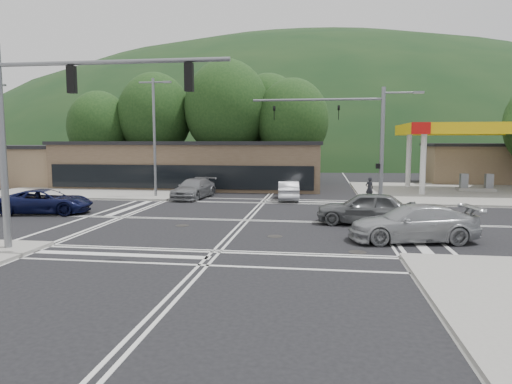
# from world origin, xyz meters

# --- Properties ---
(ground) EXTENTS (120.00, 120.00, 0.00)m
(ground) POSITION_xyz_m (0.00, 0.00, 0.00)
(ground) COLOR black
(ground) RESTS_ON ground
(sidewalk_ne) EXTENTS (16.00, 16.00, 0.15)m
(sidewalk_ne) POSITION_xyz_m (15.00, 15.00, 0.07)
(sidewalk_ne) COLOR gray
(sidewalk_ne) RESTS_ON ground
(sidewalk_nw) EXTENTS (16.00, 16.00, 0.15)m
(sidewalk_nw) POSITION_xyz_m (-15.00, 15.00, 0.07)
(sidewalk_nw) COLOR gray
(sidewalk_nw) RESTS_ON ground
(gas_station_canopy) EXTENTS (12.32, 8.34, 5.75)m
(gas_station_canopy) POSITION_xyz_m (16.99, 15.99, 5.04)
(gas_station_canopy) COLOR silver
(gas_station_canopy) RESTS_ON ground
(convenience_store) EXTENTS (10.00, 6.00, 3.80)m
(convenience_store) POSITION_xyz_m (20.00, 25.00, 1.90)
(convenience_store) COLOR #846B4F
(convenience_store) RESTS_ON ground
(commercial_row) EXTENTS (24.00, 8.00, 4.00)m
(commercial_row) POSITION_xyz_m (-8.00, 17.00, 2.00)
(commercial_row) COLOR brown
(commercial_row) RESTS_ON ground
(commercial_nw) EXTENTS (8.00, 7.00, 3.60)m
(commercial_nw) POSITION_xyz_m (-24.00, 17.00, 1.80)
(commercial_nw) COLOR #846B4F
(commercial_nw) RESTS_ON ground
(hill_north) EXTENTS (252.00, 126.00, 140.00)m
(hill_north) POSITION_xyz_m (0.00, 90.00, 0.00)
(hill_north) COLOR black
(hill_north) RESTS_ON ground
(tree_n_a) EXTENTS (8.00, 8.00, 11.75)m
(tree_n_a) POSITION_xyz_m (-14.00, 24.00, 7.14)
(tree_n_a) COLOR #382619
(tree_n_a) RESTS_ON ground
(tree_n_b) EXTENTS (9.00, 9.00, 12.98)m
(tree_n_b) POSITION_xyz_m (-6.00, 24.00, 7.79)
(tree_n_b) COLOR #382619
(tree_n_b) RESTS_ON ground
(tree_n_c) EXTENTS (7.60, 7.60, 10.87)m
(tree_n_c) POSITION_xyz_m (1.00, 24.00, 6.49)
(tree_n_c) COLOR #382619
(tree_n_c) RESTS_ON ground
(tree_n_d) EXTENTS (6.80, 6.80, 9.76)m
(tree_n_d) POSITION_xyz_m (-20.00, 23.00, 5.84)
(tree_n_d) COLOR #382619
(tree_n_d) RESTS_ON ground
(tree_n_e) EXTENTS (8.40, 8.40, 11.98)m
(tree_n_e) POSITION_xyz_m (-2.00, 28.00, 7.14)
(tree_n_e) COLOR #382619
(tree_n_e) RESTS_ON ground
(streetlight_nw) EXTENTS (2.50, 0.25, 9.00)m
(streetlight_nw) POSITION_xyz_m (-8.44, 9.00, 5.05)
(streetlight_nw) COLOR slate
(streetlight_nw) RESTS_ON ground
(signal_mast_ne) EXTENTS (11.65, 0.30, 8.00)m
(signal_mast_ne) POSITION_xyz_m (6.95, 8.20, 5.07)
(signal_mast_ne) COLOR slate
(signal_mast_ne) RESTS_ON ground
(signal_mast_sw) EXTENTS (9.14, 0.28, 8.00)m
(signal_mast_sw) POSITION_xyz_m (-6.39, -8.20, 5.12)
(signal_mast_sw) COLOR slate
(signal_mast_sw) RESTS_ON ground
(car_blue_west) EXTENTS (5.56, 3.17, 1.46)m
(car_blue_west) POSITION_xyz_m (-12.20, 0.65, 0.73)
(car_blue_west) COLOR black
(car_blue_west) RESTS_ON ground
(car_grey_center) EXTENTS (5.26, 2.65, 1.72)m
(car_grey_center) POSITION_xyz_m (6.37, -0.30, 0.86)
(car_grey_center) COLOR #5B5E5F
(car_grey_center) RESTS_ON ground
(car_silver_east) EXTENTS (5.79, 3.12, 1.60)m
(car_silver_east) POSITION_xyz_m (8.00, -4.16, 0.80)
(car_silver_east) COLOR #989A9E
(car_silver_east) RESTS_ON ground
(car_queue_a) EXTENTS (1.83, 4.34, 1.39)m
(car_queue_a) POSITION_xyz_m (1.70, 9.00, 0.70)
(car_queue_a) COLOR silver
(car_queue_a) RESTS_ON ground
(car_queue_b) EXTENTS (2.44, 4.73, 1.54)m
(car_queue_b) POSITION_xyz_m (2.64, 16.76, 0.77)
(car_queue_b) COLOR silver
(car_queue_b) RESTS_ON ground
(car_northbound) EXTENTS (2.77, 5.36, 1.49)m
(car_northbound) POSITION_xyz_m (-5.48, 9.00, 0.74)
(car_northbound) COLOR slate
(car_northbound) RESTS_ON ground
(pedestrian) EXTENTS (0.67, 0.54, 1.60)m
(pedestrian) POSITION_xyz_m (7.50, 8.90, 0.95)
(pedestrian) COLOR black
(pedestrian) RESTS_ON sidewalk_ne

